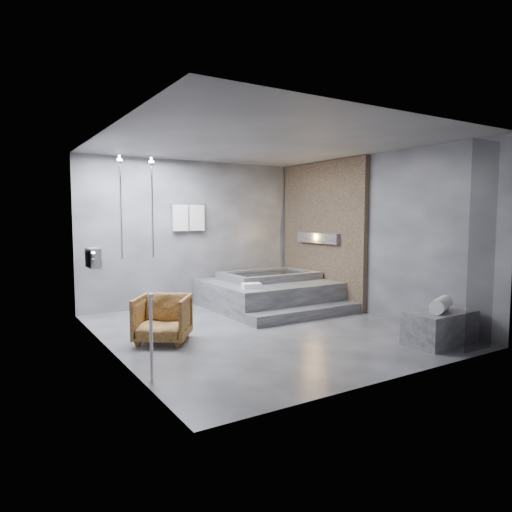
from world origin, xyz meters
TOP-DOWN VIEW (x-y plane):
  - room at (0.40, 0.24)m, footprint 5.00×5.04m
  - tub_deck at (1.05, 1.45)m, footprint 2.20×2.00m
  - tub_step at (1.05, 0.27)m, footprint 2.20×0.36m
  - concrete_bench at (1.65, -1.89)m, footprint 1.01×0.58m
  - driftwood_chair at (-1.53, 0.16)m, footprint 0.98×0.99m
  - rolled_towel at (1.63, -1.92)m, footprint 0.57×0.39m
  - deck_towel at (0.33, 0.87)m, footprint 0.36×0.30m

SIDE VIEW (x-z plane):
  - tub_step at x=1.05m, z-range 0.00..0.18m
  - concrete_bench at x=1.65m, z-range 0.00..0.45m
  - tub_deck at x=1.05m, z-range 0.00..0.50m
  - driftwood_chair at x=-1.53m, z-range 0.00..0.65m
  - deck_towel at x=0.33m, z-range 0.50..0.58m
  - rolled_towel at x=1.63m, z-range 0.45..0.64m
  - room at x=0.40m, z-range 0.32..3.14m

